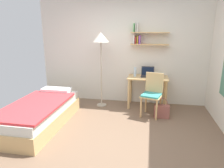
{
  "coord_description": "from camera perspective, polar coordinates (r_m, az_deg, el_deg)",
  "views": [
    {
      "loc": [
        0.62,
        -3.09,
        1.82
      ],
      "look_at": [
        -0.06,
        0.51,
        0.85
      ],
      "focal_mm": 32.66,
      "sensor_mm": 36.0,
      "label": 1
    }
  ],
  "objects": [
    {
      "name": "handbag",
      "position": [
        4.5,
        13.73,
        -7.32
      ],
      "size": [
        0.32,
        0.12,
        0.45
      ],
      "color": "#99564C",
      "rests_on": "ground_plane"
    },
    {
      "name": "bed",
      "position": [
        4.27,
        -19.53,
        -7.79
      ],
      "size": [
        0.94,
        1.97,
        0.54
      ],
      "color": "tan",
      "rests_on": "ground_plane"
    },
    {
      "name": "ground_plane",
      "position": [
        3.64,
        -0.64,
        -15.16
      ],
      "size": [
        5.28,
        5.28,
        0.0
      ],
      "primitive_type": "plane",
      "color": "brown"
    },
    {
      "name": "laptop",
      "position": [
        4.96,
        9.94,
        2.79
      ],
      "size": [
        0.31,
        0.24,
        0.23
      ],
      "color": "#2D2D33",
      "rests_on": "desk"
    },
    {
      "name": "book_stack",
      "position": [
        4.87,
        13.4,
        2.03
      ],
      "size": [
        0.14,
        0.22,
        0.06
      ],
      "color": "#4CA856",
      "rests_on": "desk"
    },
    {
      "name": "wall_back",
      "position": [
        5.18,
        3.88,
        9.11
      ],
      "size": [
        4.4,
        0.27,
        2.6
      ],
      "color": "silver",
      "rests_on": "ground_plane"
    },
    {
      "name": "desk_chair",
      "position": [
        4.49,
        11.24,
        -2.42
      ],
      "size": [
        0.5,
        0.51,
        0.93
      ],
      "color": "tan",
      "rests_on": "ground_plane"
    },
    {
      "name": "desk",
      "position": [
        4.95,
        9.93,
        0.26
      ],
      "size": [
        0.94,
        0.55,
        0.75
      ],
      "color": "tan",
      "rests_on": "ground_plane"
    },
    {
      "name": "standing_lamp",
      "position": [
        4.81,
        -3.16,
        11.68
      ],
      "size": [
        0.37,
        0.37,
        1.78
      ],
      "color": "#B2A893",
      "rests_on": "ground_plane"
    },
    {
      "name": "water_bottle",
      "position": [
        4.9,
        6.48,
        3.42
      ],
      "size": [
        0.06,
        0.06,
        0.22
      ],
      "primitive_type": "cylinder",
      "color": "silver",
      "rests_on": "desk"
    }
  ]
}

